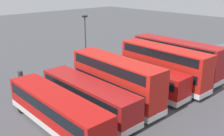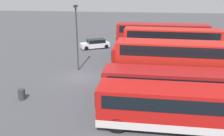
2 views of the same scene
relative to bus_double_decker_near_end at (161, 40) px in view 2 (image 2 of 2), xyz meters
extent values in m
plane|color=#47474C|center=(9.09, -8.71, -2.45)|extent=(140.00, 140.00, 0.00)
cube|color=#A51919|center=(0.00, 0.00, 0.00)|extent=(2.69, 11.97, 4.20)
cube|color=silver|center=(0.00, 0.00, -1.83)|extent=(2.73, 12.01, 0.55)
cube|color=black|center=(0.00, 0.00, -0.20)|extent=(2.74, 11.17, 0.90)
cube|color=black|center=(0.00, 0.00, 1.50)|extent=(2.74, 11.17, 0.90)
cube|color=black|center=(-0.07, -5.99, -0.20)|extent=(2.25, 0.09, 1.10)
cylinder|color=black|center=(1.07, -4.58, -1.90)|extent=(0.31, 1.10, 1.10)
cylinder|color=black|center=(-1.18, -4.55, -1.90)|extent=(0.31, 1.10, 1.10)
cylinder|color=black|center=(1.18, 4.56, -1.90)|extent=(0.31, 1.10, 1.10)
cylinder|color=black|center=(-1.07, 4.59, -1.90)|extent=(0.31, 1.10, 1.10)
cube|color=red|center=(3.81, 0.91, 0.00)|extent=(2.88, 11.22, 4.20)
cube|color=silver|center=(3.81, 0.91, -1.83)|extent=(2.93, 11.26, 0.55)
cube|color=black|center=(3.81, 0.91, -0.20)|extent=(2.92, 10.42, 0.90)
cube|color=black|center=(3.81, 0.91, 1.50)|extent=(2.92, 10.42, 0.90)
cube|color=black|center=(3.64, -4.69, -0.20)|extent=(2.25, 0.13, 1.10)
cylinder|color=black|center=(4.81, -3.29, -1.90)|extent=(0.33, 1.11, 1.10)
cylinder|color=black|center=(2.56, -3.23, -1.90)|extent=(0.33, 1.11, 1.10)
cylinder|color=black|center=(5.06, 5.05, -1.90)|extent=(0.33, 1.11, 1.10)
cylinder|color=black|center=(2.81, 5.12, -1.90)|extent=(0.33, 1.11, 1.10)
cube|color=#B71411|center=(7.07, 0.10, -0.80)|extent=(2.65, 11.53, 2.60)
cube|color=silver|center=(7.07, 0.10, -1.83)|extent=(2.69, 11.57, 0.55)
cube|color=black|center=(7.07, 0.10, -0.20)|extent=(2.70, 10.73, 0.90)
cube|color=black|center=(7.12, -5.68, -0.20)|extent=(2.25, 0.08, 1.10)
cylinder|color=black|center=(8.24, -4.24, -1.90)|extent=(0.31, 1.10, 1.10)
cylinder|color=black|center=(5.99, -4.26, -1.90)|extent=(0.31, 1.10, 1.10)
cylinder|color=black|center=(8.16, 4.47, -1.90)|extent=(0.31, 1.10, 1.10)
cylinder|color=black|center=(5.91, 4.45, -1.90)|extent=(0.31, 1.10, 1.10)
cube|color=red|center=(11.07, 0.59, 0.00)|extent=(2.86, 10.81, 4.20)
cube|color=silver|center=(11.07, 0.59, -1.83)|extent=(2.90, 10.85, 0.55)
cube|color=black|center=(11.07, 0.59, -0.20)|extent=(2.90, 10.01, 0.90)
cube|color=black|center=(11.07, 0.59, 1.50)|extent=(2.90, 10.01, 0.90)
cube|color=black|center=(10.91, -4.80, -0.20)|extent=(2.25, 0.13, 1.10)
cylinder|color=black|center=(12.08, -3.41, -1.90)|extent=(0.33, 1.11, 1.10)
cylinder|color=black|center=(9.83, -3.34, -1.90)|extent=(0.33, 1.11, 1.10)
cylinder|color=black|center=(12.31, 4.53, -1.90)|extent=(0.33, 1.11, 1.10)
cylinder|color=black|center=(10.06, 4.59, -1.90)|extent=(0.33, 1.11, 1.10)
cube|color=#A51919|center=(14.33, 0.26, -0.80)|extent=(2.66, 11.45, 2.60)
cube|color=silver|center=(14.33, 0.26, -1.83)|extent=(2.70, 11.49, 0.55)
cube|color=black|center=(14.33, 0.26, -0.20)|extent=(2.71, 10.65, 0.90)
cube|color=black|center=(14.28, -5.49, -0.20)|extent=(2.25, 0.08, 1.10)
cylinder|color=black|center=(15.42, -4.07, -1.90)|extent=(0.31, 1.10, 1.10)
cylinder|color=black|center=(13.17, -4.04, -1.90)|extent=(0.31, 1.10, 1.10)
cube|color=#B71411|center=(17.89, 0.65, -0.80)|extent=(2.64, 11.87, 2.60)
cube|color=silver|center=(17.89, 0.65, -1.83)|extent=(2.68, 11.91, 0.55)
cube|color=black|center=(17.89, 0.65, -0.20)|extent=(2.70, 11.07, 0.90)
cube|color=black|center=(17.84, -5.30, -0.20)|extent=(2.25, 0.08, 1.10)
cylinder|color=black|center=(18.98, -3.88, -1.90)|extent=(0.31, 1.10, 1.10)
cylinder|color=black|center=(16.73, -3.86, -1.90)|extent=(0.31, 1.10, 1.10)
cube|color=#595960|center=(-6.69, 4.34, -0.65)|extent=(4.31, 6.03, 2.80)
cube|color=black|center=(-8.04, 0.84, -0.95)|extent=(3.05, 2.77, 2.20)
cylinder|color=black|center=(-6.99, 0.44, -1.95)|extent=(0.62, 1.03, 1.00)
cylinder|color=black|center=(-9.10, 1.25, -1.95)|extent=(0.62, 1.03, 1.00)
cylinder|color=black|center=(-5.01, 5.57, -1.95)|extent=(0.62, 1.03, 1.00)
cylinder|color=black|center=(-7.12, 6.38, -1.95)|extent=(0.62, 1.03, 1.00)
cube|color=silver|center=(-3.85, -9.92, -1.92)|extent=(3.70, 4.75, 0.70)
cube|color=black|center=(-3.94, -9.75, -1.30)|extent=(2.71, 3.12, 0.55)
cylinder|color=black|center=(-2.37, -10.96, -2.13)|extent=(0.50, 0.67, 0.64)
cylinder|color=black|center=(-3.78, -11.72, -2.13)|extent=(0.50, 0.67, 0.64)
cylinder|color=black|center=(-3.92, -8.12, -2.13)|extent=(0.50, 0.67, 0.64)
cylinder|color=black|center=(-5.32, -8.89, -2.13)|extent=(0.50, 0.67, 0.64)
cylinder|color=#38383D|center=(6.82, -9.75, 1.10)|extent=(0.16, 0.16, 7.11)
cube|color=#262628|center=(6.82, -9.75, 4.81)|extent=(0.70, 0.30, 0.24)
cylinder|color=#333338|center=(15.03, -12.55, -1.98)|extent=(0.60, 0.60, 0.95)
camera|label=1|loc=(27.72, 17.91, 9.12)|focal=42.18mm
camera|label=2|loc=(33.05, -2.36, 6.82)|focal=39.28mm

